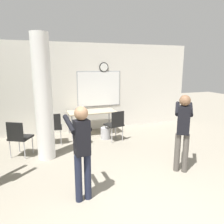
% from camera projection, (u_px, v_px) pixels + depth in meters
% --- Properties ---
extents(wall_back, '(8.00, 0.15, 2.80)m').
position_uv_depth(wall_back, '(76.00, 88.00, 6.96)').
color(wall_back, silver).
rests_on(wall_back, ground_plane).
extents(support_pillar, '(0.39, 0.39, 2.80)m').
position_uv_depth(support_pillar, '(43.00, 98.00, 4.82)').
color(support_pillar, white).
rests_on(support_pillar, ground_plane).
extents(folding_table, '(1.46, 0.72, 0.72)m').
position_uv_depth(folding_table, '(92.00, 113.00, 6.75)').
color(folding_table, tan).
rests_on(folding_table, ground_plane).
extents(bottle_on_table, '(0.08, 0.08, 0.24)m').
position_uv_depth(bottle_on_table, '(83.00, 109.00, 6.62)').
color(bottle_on_table, silver).
rests_on(bottle_on_table, folding_table).
extents(waste_bin, '(0.28, 0.28, 0.33)m').
position_uv_depth(waste_bin, '(105.00, 133.00, 6.38)').
color(waste_bin, '#B2B2B7').
rests_on(waste_bin, ground_plane).
extents(chair_table_left, '(0.49, 0.49, 0.87)m').
position_uv_depth(chair_table_left, '(54.00, 126.00, 5.87)').
color(chair_table_left, black).
rests_on(chair_table_left, ground_plane).
extents(chair_table_right, '(0.53, 0.53, 0.87)m').
position_uv_depth(chair_table_right, '(115.00, 123.00, 6.15)').
color(chair_table_right, black).
rests_on(chair_table_right, ground_plane).
extents(chair_near_pillar, '(0.60, 0.60, 0.87)m').
position_uv_depth(chair_near_pillar, '(19.00, 136.00, 5.04)').
color(chair_near_pillar, black).
rests_on(chair_near_pillar, ground_plane).
extents(person_playing_side, '(0.57, 0.64, 1.57)m').
position_uv_depth(person_playing_side, '(183.00, 127.00, 4.29)').
color(person_playing_side, '#514C47').
rests_on(person_playing_side, ground_plane).
extents(person_playing_front, '(0.39, 0.59, 1.53)m').
position_uv_depth(person_playing_front, '(82.00, 146.00, 3.35)').
color(person_playing_front, '#1E2338').
rests_on(person_playing_front, ground_plane).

